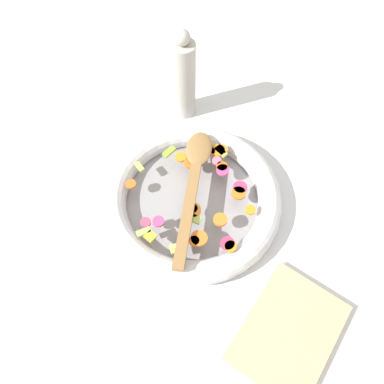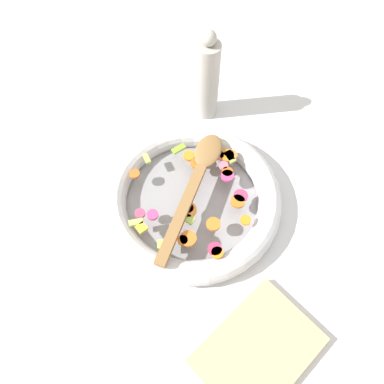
{
  "view_description": "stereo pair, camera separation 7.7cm",
  "coord_description": "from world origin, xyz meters",
  "px_view_note": "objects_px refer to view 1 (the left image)",
  "views": [
    {
      "loc": [
        0.31,
        0.22,
        0.72
      ],
      "look_at": [
        0.0,
        0.0,
        0.05
      ],
      "focal_mm": 35.0,
      "sensor_mm": 36.0,
      "label": 1
    },
    {
      "loc": [
        0.26,
        0.28,
        0.72
      ],
      "look_at": [
        0.0,
        0.0,
        0.05
      ],
      "focal_mm": 35.0,
      "sensor_mm": 36.0,
      "label": 2
    }
  ],
  "objects_px": {
    "wooden_spoon": "(194,180)",
    "pepper_mill": "(183,79)",
    "cutting_board": "(288,333)",
    "skillet": "(192,198)"
  },
  "relations": [
    {
      "from": "skillet",
      "to": "wooden_spoon",
      "type": "xyz_separation_m",
      "value": [
        -0.02,
        -0.01,
        0.04
      ]
    },
    {
      "from": "cutting_board",
      "to": "wooden_spoon",
      "type": "bearing_deg",
      "value": -114.54
    },
    {
      "from": "wooden_spoon",
      "to": "pepper_mill",
      "type": "distance_m",
      "value": 0.25
    },
    {
      "from": "pepper_mill",
      "to": "cutting_board",
      "type": "xyz_separation_m",
      "value": [
        0.33,
        0.47,
        -0.1
      ]
    },
    {
      "from": "wooden_spoon",
      "to": "pepper_mill",
      "type": "bearing_deg",
      "value": -139.51
    },
    {
      "from": "skillet",
      "to": "wooden_spoon",
      "type": "height_order",
      "value": "wooden_spoon"
    },
    {
      "from": "wooden_spoon",
      "to": "cutting_board",
      "type": "height_order",
      "value": "wooden_spoon"
    },
    {
      "from": "pepper_mill",
      "to": "cutting_board",
      "type": "relative_size",
      "value": 1.11
    },
    {
      "from": "wooden_spoon",
      "to": "cutting_board",
      "type": "relative_size",
      "value": 1.44
    },
    {
      "from": "skillet",
      "to": "cutting_board",
      "type": "xyz_separation_m",
      "value": [
        0.12,
        0.3,
        -0.01
      ]
    }
  ]
}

